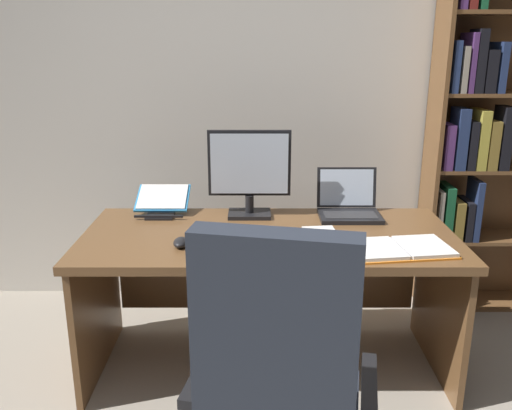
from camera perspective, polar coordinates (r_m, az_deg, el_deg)
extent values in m
cube|color=beige|center=(3.34, 2.02, 11.87)|extent=(5.03, 0.12, 2.60)
cube|color=brown|center=(2.58, 1.54, -3.43)|extent=(1.76, 0.80, 0.04)
cube|color=brown|center=(2.84, -16.15, -10.07)|extent=(0.03, 0.74, 0.68)
cube|color=brown|center=(2.87, 18.89, -9.98)|extent=(0.03, 0.74, 0.68)
cube|color=brown|center=(3.05, 1.34, -6.68)|extent=(1.64, 0.03, 0.47)
cube|color=brown|center=(3.31, 18.43, 7.32)|extent=(0.02, 0.28, 2.18)
cube|color=brown|center=(3.58, 23.78, 7.40)|extent=(0.80, 0.01, 2.18)
cube|color=brown|center=(3.77, 22.61, -9.30)|extent=(0.75, 0.26, 0.02)
cube|color=#512D66|center=(3.56, 18.19, -7.98)|extent=(0.06, 0.17, 0.24)
cube|color=gray|center=(3.57, 19.08, -7.24)|extent=(0.04, 0.18, 0.33)
cube|color=black|center=(3.60, 19.48, -7.53)|extent=(0.03, 0.21, 0.28)
cube|color=brown|center=(3.61, 23.38, -3.12)|extent=(0.75, 0.26, 0.02)
cube|color=gray|center=(3.39, 18.66, -0.92)|extent=(0.03, 0.16, 0.30)
cube|color=#195633|center=(3.43, 19.39, -0.63)|extent=(0.05, 0.21, 0.33)
cube|color=olive|center=(3.44, 20.46, -1.47)|extent=(0.05, 0.15, 0.24)
cube|color=black|center=(3.48, 21.25, -1.33)|extent=(0.04, 0.21, 0.24)
cube|color=navy|center=(3.47, 22.07, -0.40)|extent=(0.04, 0.19, 0.36)
cube|color=brown|center=(3.49, 24.20, 3.54)|extent=(0.75, 0.26, 0.02)
cube|color=#512D66|center=(3.30, 19.53, 5.82)|extent=(0.05, 0.16, 0.26)
cube|color=navy|center=(3.32, 20.69, 6.55)|extent=(0.06, 0.17, 0.35)
cube|color=black|center=(3.35, 21.60, 5.94)|extent=(0.04, 0.18, 0.28)
cube|color=gold|center=(3.38, 22.48, 6.43)|extent=(0.05, 0.20, 0.34)
cube|color=olive|center=(3.40, 23.49, 5.86)|extent=(0.05, 0.18, 0.28)
cube|color=black|center=(3.41, 24.65, 6.43)|extent=(0.06, 0.16, 0.36)
cube|color=brown|center=(3.43, 25.07, 10.54)|extent=(0.75, 0.26, 0.02)
cube|color=navy|center=(3.26, 20.07, 13.50)|extent=(0.04, 0.20, 0.28)
cube|color=gray|center=(3.29, 20.80, 13.19)|extent=(0.03, 0.21, 0.25)
cube|color=#512D66|center=(3.30, 21.50, 13.74)|extent=(0.03, 0.22, 0.32)
cube|color=black|center=(3.30, 22.38, 13.80)|extent=(0.05, 0.17, 0.34)
cube|color=black|center=(3.35, 23.10, 12.83)|extent=(0.06, 0.22, 0.23)
cube|color=navy|center=(3.36, 24.23, 13.05)|extent=(0.04, 0.19, 0.27)
cube|color=#232833|center=(1.60, 2.14, -14.50)|extent=(0.49, 0.19, 0.68)
cube|color=black|center=(1.95, -5.44, -16.90)|extent=(0.12, 0.39, 0.04)
cube|color=black|center=(1.89, 11.98, -18.51)|extent=(0.12, 0.39, 0.04)
cube|color=black|center=(2.83, -0.48, -0.95)|extent=(0.22, 0.16, 0.02)
cylinder|color=black|center=(2.81, -0.48, 0.12)|extent=(0.04, 0.04, 0.09)
cube|color=black|center=(2.76, -0.49, 4.42)|extent=(0.42, 0.02, 0.34)
cube|color=silver|center=(2.74, -0.50, 4.33)|extent=(0.39, 0.00, 0.31)
cube|color=black|center=(2.83, 10.01, -1.17)|extent=(0.31, 0.22, 0.02)
cube|color=#2D2D30|center=(2.81, 10.08, -1.04)|extent=(0.27, 0.12, 0.00)
cube|color=black|center=(2.92, 9.69, 1.83)|extent=(0.31, 0.05, 0.21)
cube|color=silver|center=(2.92, 9.71, 1.83)|extent=(0.28, 0.04, 0.19)
cube|color=black|center=(2.41, -0.60, -4.13)|extent=(0.42, 0.15, 0.02)
ellipsoid|color=black|center=(2.43, -7.72, -3.91)|extent=(0.06, 0.10, 0.04)
cube|color=black|center=(2.85, -9.83, -1.12)|extent=(0.14, 0.12, 0.01)
cube|color=black|center=(2.81, -10.00, -1.17)|extent=(0.25, 0.01, 0.01)
cube|color=#2D84C6|center=(2.93, -9.55, 0.75)|extent=(0.28, 0.21, 0.10)
cube|color=white|center=(2.93, -9.57, 0.90)|extent=(0.25, 0.19, 0.08)
cube|color=orange|center=(2.41, 12.70, -4.78)|extent=(0.25, 0.29, 0.01)
cube|color=orange|center=(2.49, 17.42, -4.43)|extent=(0.25, 0.29, 0.01)
cube|color=white|center=(2.40, 12.71, -4.51)|extent=(0.23, 0.27, 0.02)
cube|color=white|center=(2.49, 17.44, -4.18)|extent=(0.23, 0.27, 0.02)
cylinder|color=#B7B7BC|center=(2.44, 15.11, -4.43)|extent=(0.05, 0.23, 0.02)
cube|color=white|center=(2.57, 7.12, -3.07)|extent=(0.17, 0.23, 0.01)
cylinder|color=maroon|center=(2.57, 7.58, -2.87)|extent=(0.14, 0.03, 0.01)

